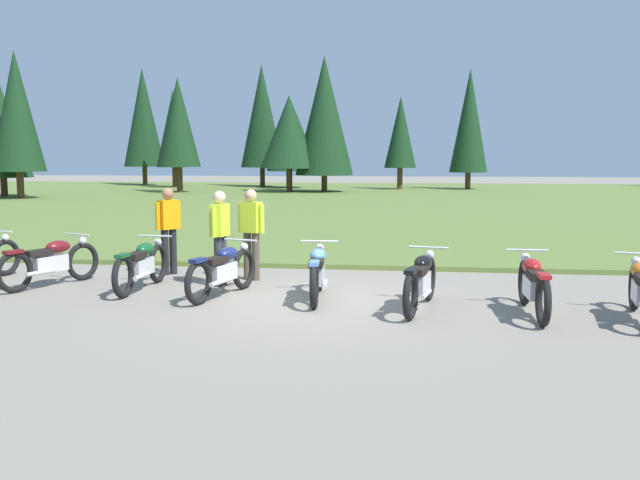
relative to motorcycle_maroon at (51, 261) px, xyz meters
The scene contains 12 objects.
ground_plane 4.83m from the motorcycle_maroon, ahead, with size 140.00×140.00×0.00m, color gray.
grass_moorland 24.88m from the motorcycle_maroon, 78.96° to the left, with size 80.00×44.00×0.10m, color #5B7033.
forest_treeline 33.90m from the motorcycle_maroon, 95.67° to the left, with size 44.59×21.49×8.97m.
motorcycle_maroon is the anchor object (origin of this frame).
motorcycle_british_green 1.71m from the motorcycle_maroon, ahead, with size 0.62×2.10×0.88m.
motorcycle_navy 3.26m from the motorcycle_maroon, ahead, with size 0.80×2.05×0.88m.
motorcycle_sky_blue 4.80m from the motorcycle_maroon, ahead, with size 0.62×2.10×0.88m.
motorcycle_black 6.48m from the motorcycle_maroon, ahead, with size 0.70×2.07×0.88m.
motorcycle_red 8.08m from the motorcycle_maroon, ahead, with size 0.62×2.10×0.88m.
rider_in_hivis_vest 3.01m from the motorcycle_maroon, ahead, with size 0.29×0.54×1.67m.
rider_near_row_end 2.24m from the motorcycle_maroon, 41.45° to the left, with size 0.39×0.45×1.67m.
rider_with_back_turned 3.55m from the motorcycle_maroon, 17.66° to the left, with size 0.52×0.33×1.67m.
Camera 1 is at (1.43, -10.55, 2.26)m, focal length 38.80 mm.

